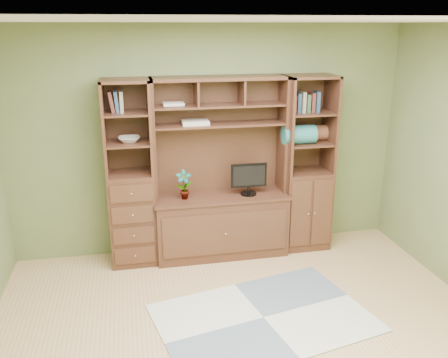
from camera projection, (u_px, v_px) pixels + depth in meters
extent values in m
cube|color=tan|center=(252.00, 347.00, 3.98)|extent=(4.60, 4.10, 0.04)
cube|color=white|center=(259.00, 21.00, 3.17)|extent=(4.60, 4.10, 0.04)
cube|color=olive|center=(209.00, 141.00, 5.44)|extent=(4.50, 0.04, 2.60)
cube|color=#472619|center=(221.00, 170.00, 5.29)|extent=(1.54, 0.53, 2.05)
cube|color=#472619|center=(130.00, 175.00, 5.14)|extent=(0.50, 0.45, 2.05)
cube|color=#472619|center=(306.00, 164.00, 5.53)|extent=(0.55, 0.45, 2.05)
cube|color=#9EA3A4|center=(264.00, 318.00, 4.36)|extent=(2.12, 1.63, 0.01)
cube|color=black|center=(249.00, 173.00, 5.34)|extent=(0.41, 0.19, 0.50)
imported|color=#B0633B|center=(184.00, 185.00, 5.22)|extent=(0.17, 0.12, 0.33)
cube|color=beige|center=(195.00, 122.00, 5.16)|extent=(0.29, 0.21, 0.04)
imported|color=beige|center=(129.00, 139.00, 5.02)|extent=(0.23, 0.23, 0.06)
cube|color=#2B7273|center=(299.00, 135.00, 5.34)|extent=(0.37, 0.21, 0.21)
cube|color=brown|center=(317.00, 133.00, 5.52)|extent=(0.32, 0.18, 0.18)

